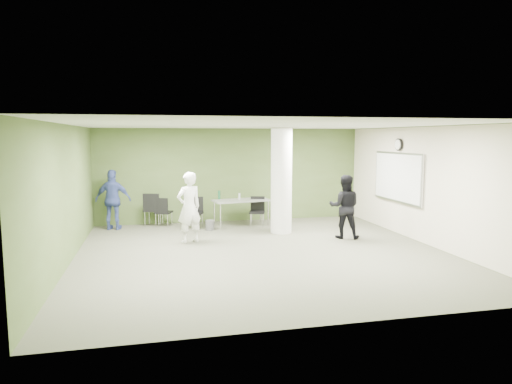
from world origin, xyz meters
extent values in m
plane|color=#50503F|center=(0.00, 0.00, 0.00)|extent=(8.00, 8.00, 0.00)
plane|color=white|center=(0.00, 0.00, 2.80)|extent=(8.00, 8.00, 0.00)
cube|color=#475A2A|center=(0.00, 4.00, 1.40)|extent=(8.00, 2.80, 0.02)
cube|color=#475A2A|center=(-4.00, 0.00, 1.40)|extent=(0.02, 8.00, 2.80)
cube|color=beige|center=(4.00, 0.00, 1.40)|extent=(0.02, 8.00, 2.80)
cylinder|color=silver|center=(1.00, 2.00, 1.40)|extent=(0.56, 0.56, 2.80)
cube|color=silver|center=(3.93, 1.20, 1.50)|extent=(0.04, 2.30, 1.30)
cube|color=white|center=(3.91, 1.20, 1.50)|extent=(0.02, 2.20, 1.20)
cylinder|color=black|center=(3.93, 1.20, 2.35)|extent=(0.05, 0.32, 0.32)
cylinder|color=white|center=(3.90, 1.20, 2.35)|extent=(0.02, 0.26, 0.26)
cube|color=gray|center=(0.13, 3.14, 0.74)|extent=(1.70, 0.96, 0.04)
cylinder|color=silver|center=(-0.53, 2.74, 0.36)|extent=(0.04, 0.04, 0.72)
cylinder|color=silver|center=(0.89, 2.98, 0.36)|extent=(0.04, 0.04, 0.72)
cylinder|color=silver|center=(-0.62, 3.29, 0.36)|extent=(0.04, 0.04, 0.72)
cylinder|color=silver|center=(0.80, 3.53, 0.36)|extent=(0.04, 0.04, 0.72)
cylinder|color=#1A502D|center=(-0.47, 3.39, 0.89)|extent=(0.07, 0.07, 0.25)
cylinder|color=#B2B2B7|center=(0.09, 3.21, 0.85)|extent=(0.06, 0.06, 0.18)
cylinder|color=#4C4C4C|center=(-0.83, 2.73, 0.14)|extent=(0.24, 0.24, 0.28)
cube|color=black|center=(-2.04, 3.52, 0.41)|extent=(0.55, 0.55, 0.05)
cube|color=black|center=(-2.12, 3.34, 0.64)|extent=(0.39, 0.19, 0.41)
cylinder|color=silver|center=(-1.81, 3.61, 0.20)|extent=(0.02, 0.02, 0.39)
cylinder|color=silver|center=(-2.14, 3.74, 0.20)|extent=(0.02, 0.02, 0.39)
cylinder|color=silver|center=(-1.95, 3.29, 0.20)|extent=(0.02, 0.02, 0.39)
cylinder|color=silver|center=(-2.27, 3.42, 0.20)|extent=(0.02, 0.02, 0.39)
cube|color=black|center=(-2.32, 3.65, 0.47)|extent=(0.60, 0.60, 0.05)
cube|color=black|center=(-2.39, 3.44, 0.73)|extent=(0.45, 0.17, 0.47)
cylinder|color=silver|center=(-2.08, 3.78, 0.22)|extent=(0.02, 0.02, 0.45)
cylinder|color=silver|center=(-2.46, 3.90, 0.22)|extent=(0.02, 0.02, 0.45)
cylinder|color=silver|center=(-2.19, 3.40, 0.22)|extent=(0.02, 0.02, 0.45)
cylinder|color=silver|center=(-2.57, 3.52, 0.22)|extent=(0.02, 0.02, 0.45)
cube|color=black|center=(-1.22, 3.04, 0.43)|extent=(0.55, 0.55, 0.05)
cube|color=black|center=(-1.15, 3.23, 0.66)|extent=(0.41, 0.17, 0.43)
cylinder|color=silver|center=(-1.45, 2.93, 0.20)|extent=(0.02, 0.02, 0.41)
cylinder|color=silver|center=(-1.11, 2.81, 0.20)|extent=(0.02, 0.02, 0.41)
cylinder|color=silver|center=(-1.33, 3.27, 0.20)|extent=(0.02, 0.02, 0.41)
cylinder|color=silver|center=(-0.99, 3.15, 0.20)|extent=(0.02, 0.02, 0.41)
cube|color=black|center=(0.56, 2.95, 0.41)|extent=(0.53, 0.53, 0.05)
cube|color=black|center=(0.62, 3.13, 0.64)|extent=(0.40, 0.15, 0.41)
cylinder|color=silver|center=(0.34, 2.83, 0.20)|extent=(0.02, 0.02, 0.39)
cylinder|color=silver|center=(0.67, 2.73, 0.20)|extent=(0.02, 0.02, 0.39)
cylinder|color=silver|center=(0.44, 3.17, 0.20)|extent=(0.02, 0.02, 0.39)
cylinder|color=silver|center=(0.78, 3.06, 0.20)|extent=(0.02, 0.02, 0.39)
imported|color=white|center=(-1.49, 1.37, 0.86)|extent=(0.74, 0.63, 1.72)
imported|color=black|center=(2.37, 1.00, 0.80)|extent=(0.95, 0.86, 1.60)
imported|color=#38488D|center=(-3.40, 3.40, 0.83)|extent=(1.04, 0.61, 1.66)
camera|label=1|loc=(-2.31, -9.56, 2.54)|focal=32.00mm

